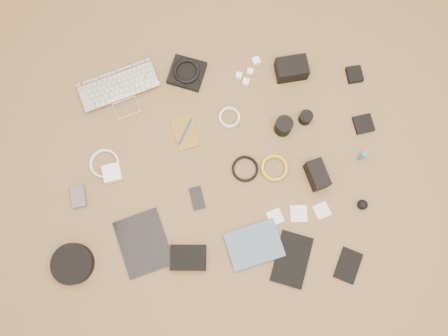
{
  "coord_description": "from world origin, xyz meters",
  "views": [
    {
      "loc": [
        0.0,
        -0.39,
        1.95
      ],
      "look_at": [
        0.0,
        0.01,
        0.02
      ],
      "focal_mm": 35.0,
      "sensor_mm": 36.0,
      "label": 1
    }
  ],
  "objects_px": {
    "laptop": "(122,96)",
    "dslr_camera": "(291,69)",
    "headphone_case": "(73,264)",
    "tablet": "(143,243)",
    "paperback": "(261,264)",
    "phone": "(197,198)"
  },
  "relations": [
    {
      "from": "laptop",
      "to": "paperback",
      "type": "height_order",
      "value": "laptop"
    },
    {
      "from": "laptop",
      "to": "dslr_camera",
      "type": "distance_m",
      "value": 0.81
    },
    {
      "from": "headphone_case",
      "to": "laptop",
      "type": "bearing_deg",
      "value": 77.52
    },
    {
      "from": "headphone_case",
      "to": "paperback",
      "type": "height_order",
      "value": "headphone_case"
    },
    {
      "from": "dslr_camera",
      "to": "paperback",
      "type": "distance_m",
      "value": 0.91
    },
    {
      "from": "laptop",
      "to": "dslr_camera",
      "type": "bearing_deg",
      "value": -12.81
    },
    {
      "from": "phone",
      "to": "paperback",
      "type": "height_order",
      "value": "paperback"
    },
    {
      "from": "tablet",
      "to": "paperback",
      "type": "distance_m",
      "value": 0.52
    },
    {
      "from": "dslr_camera",
      "to": "phone",
      "type": "xyz_separation_m",
      "value": [
        -0.43,
        -0.61,
        -0.04
      ]
    },
    {
      "from": "dslr_camera",
      "to": "tablet",
      "type": "relative_size",
      "value": 0.55
    },
    {
      "from": "tablet",
      "to": "paperback",
      "type": "bearing_deg",
      "value": -30.18
    },
    {
      "from": "tablet",
      "to": "dslr_camera",
      "type": "bearing_deg",
      "value": 30.07
    },
    {
      "from": "headphone_case",
      "to": "phone",
      "type": "bearing_deg",
      "value": 28.79
    },
    {
      "from": "dslr_camera",
      "to": "headphone_case",
      "type": "height_order",
      "value": "dslr_camera"
    },
    {
      "from": "tablet",
      "to": "paperback",
      "type": "height_order",
      "value": "paperback"
    },
    {
      "from": "paperback",
      "to": "dslr_camera",
      "type": "bearing_deg",
      "value": -27.7
    },
    {
      "from": "tablet",
      "to": "headphone_case",
      "type": "distance_m",
      "value": 0.31
    },
    {
      "from": "dslr_camera",
      "to": "laptop",
      "type": "bearing_deg",
      "value": 179.48
    },
    {
      "from": "tablet",
      "to": "laptop",
      "type": "bearing_deg",
      "value": 80.08
    },
    {
      "from": "headphone_case",
      "to": "paperback",
      "type": "distance_m",
      "value": 0.81
    },
    {
      "from": "laptop",
      "to": "headphone_case",
      "type": "xyz_separation_m",
      "value": [
        -0.17,
        -0.77,
        0.01
      ]
    },
    {
      "from": "phone",
      "to": "headphone_case",
      "type": "bearing_deg",
      "value": -165.41
    }
  ]
}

